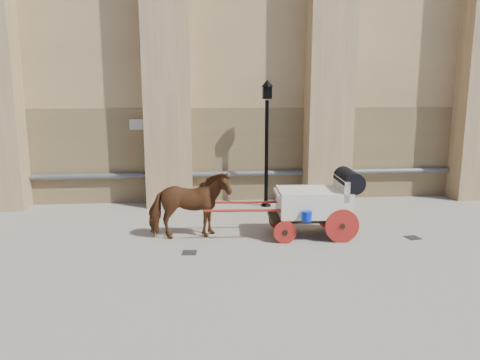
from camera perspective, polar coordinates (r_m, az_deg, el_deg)
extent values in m
plane|color=gray|center=(11.45, -4.29, -7.28)|extent=(90.00, 90.00, 0.00)
cube|color=olive|center=(15.32, 2.76, 3.21)|extent=(44.00, 0.35, 3.00)
cylinder|color=#59595B|center=(15.15, 2.89, 0.82)|extent=(42.00, 0.18, 0.18)
cube|color=beige|center=(14.98, -12.52, 6.62)|extent=(0.42, 0.04, 0.32)
imported|color=#59321A|center=(11.40, -6.18, -3.11)|extent=(2.04, 1.12, 1.64)
cube|color=black|center=(11.72, 8.44, -4.39)|extent=(2.04, 1.01, 0.11)
cube|color=silver|center=(11.65, 8.93, -2.67)|extent=(1.78, 1.22, 0.63)
cube|color=silver|center=(11.72, 12.24, -0.89)|extent=(0.20, 1.14, 0.50)
cube|color=silver|center=(11.47, 5.19, -1.63)|extent=(0.37, 1.01, 0.09)
cylinder|color=black|center=(11.73, 13.13, -0.01)|extent=(0.57, 1.16, 0.51)
cylinder|color=#A71E18|center=(11.37, 12.34, -5.50)|extent=(0.82, 0.10, 0.81)
cylinder|color=#A71E18|center=(12.42, 11.03, -4.03)|extent=(0.82, 0.10, 0.81)
cylinder|color=#A71E18|center=(11.15, 5.50, -6.36)|extent=(0.55, 0.08, 0.54)
cylinder|color=#A71E18|center=(12.21, 4.78, -4.78)|extent=(0.55, 0.08, 0.54)
cylinder|color=#A71E18|center=(11.07, 1.25, -3.74)|extent=(2.17, 0.18, 0.06)
cylinder|color=#A71E18|center=(11.86, 1.00, -2.73)|extent=(2.17, 0.18, 0.06)
cylinder|color=#0526CB|center=(11.04, 8.16, -4.39)|extent=(0.24, 0.24, 0.24)
cylinder|color=black|center=(14.32, 3.24, 3.16)|extent=(0.11, 0.11, 3.26)
cone|color=black|center=(14.59, 3.18, -2.55)|extent=(0.33, 0.33, 0.33)
cube|color=black|center=(14.18, 3.33, 10.61)|extent=(0.25, 0.25, 0.38)
cone|color=black|center=(14.18, 3.34, 11.71)|extent=(0.36, 0.36, 0.22)
cube|color=black|center=(10.62, -6.18, -8.78)|extent=(0.35, 0.35, 0.01)
cube|color=black|center=(12.31, 20.31, -6.61)|extent=(0.38, 0.38, 0.01)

